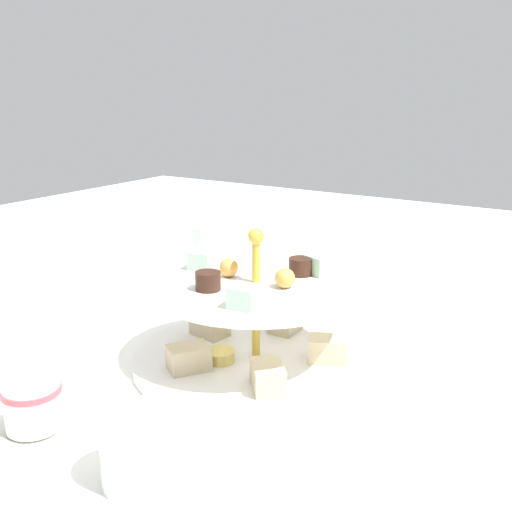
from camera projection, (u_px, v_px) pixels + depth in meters
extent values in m
plane|color=white|center=(256.00, 362.00, 0.76)|extent=(2.40, 2.40, 0.00)
cylinder|color=white|center=(256.00, 359.00, 0.76)|extent=(0.31, 0.31, 0.01)
cylinder|color=white|center=(256.00, 286.00, 0.74)|extent=(0.25, 0.25, 0.01)
cylinder|color=gold|center=(256.00, 301.00, 0.74)|extent=(0.01, 0.01, 0.16)
sphere|color=gold|center=(256.00, 236.00, 0.72)|extent=(0.02, 0.02, 0.02)
cube|color=#CCB78E|center=(210.00, 325.00, 0.82)|extent=(0.04, 0.05, 0.03)
cube|color=#CCB78E|center=(189.00, 358.00, 0.72)|extent=(0.06, 0.05, 0.03)
cube|color=#CCB78E|center=(268.00, 377.00, 0.67)|extent=(0.06, 0.06, 0.03)
cube|color=#CCB78E|center=(328.00, 349.00, 0.74)|extent=(0.05, 0.06, 0.03)
cube|color=#CCB78E|center=(286.00, 320.00, 0.83)|extent=(0.05, 0.04, 0.03)
cylinder|color=#E5C660|center=(220.00, 356.00, 0.74)|extent=(0.04, 0.04, 0.01)
cylinder|color=#381E14|center=(208.00, 281.00, 0.70)|extent=(0.03, 0.03, 0.02)
cylinder|color=#381E14|center=(300.00, 266.00, 0.76)|extent=(0.03, 0.03, 0.02)
cube|color=#B2E5BC|center=(244.00, 297.00, 0.65)|extent=(0.03, 0.03, 0.02)
cube|color=#B2E5BC|center=(321.00, 265.00, 0.76)|extent=(0.04, 0.04, 0.02)
cube|color=#B2E5BC|center=(202.00, 260.00, 0.78)|extent=(0.03, 0.03, 0.02)
sphere|color=gold|center=(286.00, 278.00, 0.71)|extent=(0.02, 0.02, 0.02)
sphere|color=gold|center=(228.00, 268.00, 0.75)|extent=(0.02, 0.02, 0.02)
cylinder|color=silver|center=(210.00, 261.00, 0.99)|extent=(0.07, 0.07, 0.12)
cylinder|color=silver|center=(137.00, 449.00, 0.52)|extent=(0.06, 0.06, 0.07)
cylinder|color=white|center=(36.00, 429.00, 0.61)|extent=(0.09, 0.09, 0.01)
cylinder|color=white|center=(33.00, 406.00, 0.60)|extent=(0.06, 0.06, 0.04)
cylinder|color=#D14C56|center=(31.00, 390.00, 0.60)|extent=(0.06, 0.06, 0.01)
cube|color=silver|center=(443.00, 320.00, 0.90)|extent=(0.08, 0.16, 0.00)
cube|color=silver|center=(30.00, 343.00, 0.82)|extent=(0.16, 0.08, 0.00)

